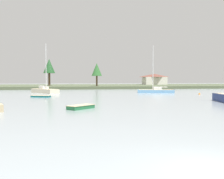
{
  "coord_description": "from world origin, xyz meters",
  "views": [
    {
      "loc": [
        -5.08,
        -8.46,
        3.28
      ],
      "look_at": [
        3.06,
        38.9,
        1.46
      ],
      "focal_mm": 40.54,
      "sensor_mm": 36.0,
      "label": 1
    }
  ],
  "objects_px": {
    "sailboat_skyblue": "(156,92)",
    "mooring_buoy_orange": "(199,94)",
    "dinghy_green": "(81,108)",
    "sailboat_cream": "(45,92)",
    "dinghy_teal": "(41,97)",
    "dinghy_white": "(169,90)"
  },
  "relations": [
    {
      "from": "dinghy_teal",
      "to": "sailboat_skyblue",
      "type": "bearing_deg",
      "value": 23.52
    },
    {
      "from": "sailboat_skyblue",
      "to": "dinghy_green",
      "type": "distance_m",
      "value": 38.13
    },
    {
      "from": "sailboat_skyblue",
      "to": "mooring_buoy_orange",
      "type": "height_order",
      "value": "sailboat_skyblue"
    },
    {
      "from": "mooring_buoy_orange",
      "to": "dinghy_green",
      "type": "bearing_deg",
      "value": -138.75
    },
    {
      "from": "dinghy_green",
      "to": "mooring_buoy_orange",
      "type": "distance_m",
      "value": 37.32
    },
    {
      "from": "sailboat_cream",
      "to": "dinghy_white",
      "type": "bearing_deg",
      "value": 11.47
    },
    {
      "from": "dinghy_white",
      "to": "sailboat_skyblue",
      "type": "relative_size",
      "value": 0.26
    },
    {
      "from": "sailboat_skyblue",
      "to": "mooring_buoy_orange",
      "type": "distance_m",
      "value": 10.85
    },
    {
      "from": "sailboat_skyblue",
      "to": "dinghy_teal",
      "type": "bearing_deg",
      "value": -156.48
    },
    {
      "from": "sailboat_skyblue",
      "to": "dinghy_green",
      "type": "height_order",
      "value": "sailboat_skyblue"
    },
    {
      "from": "sailboat_cream",
      "to": "sailboat_skyblue",
      "type": "bearing_deg",
      "value": -9.55
    },
    {
      "from": "sailboat_cream",
      "to": "dinghy_teal",
      "type": "bearing_deg",
      "value": -87.25
    },
    {
      "from": "mooring_buoy_orange",
      "to": "dinghy_teal",
      "type": "bearing_deg",
      "value": -173.29
    },
    {
      "from": "dinghy_teal",
      "to": "dinghy_green",
      "type": "xyz_separation_m",
      "value": [
        6.53,
        -20.54,
        0.02
      ]
    },
    {
      "from": "dinghy_white",
      "to": "dinghy_teal",
      "type": "bearing_deg",
      "value": -146.13
    },
    {
      "from": "mooring_buoy_orange",
      "to": "sailboat_cream",
      "type": "bearing_deg",
      "value": 160.84
    },
    {
      "from": "sailboat_skyblue",
      "to": "dinghy_white",
      "type": "bearing_deg",
      "value": 55.02
    },
    {
      "from": "sailboat_cream",
      "to": "mooring_buoy_orange",
      "type": "xyz_separation_m",
      "value": [
        35.38,
        -12.3,
        -0.21
      ]
    },
    {
      "from": "dinghy_white",
      "to": "sailboat_skyblue",
      "type": "bearing_deg",
      "value": -124.98
    },
    {
      "from": "sailboat_skyblue",
      "to": "mooring_buoy_orange",
      "type": "relative_size",
      "value": 26.63
    },
    {
      "from": "dinghy_white",
      "to": "sailboat_cream",
      "type": "xyz_separation_m",
      "value": [
        -36.06,
        -7.31,
        0.14
      ]
    },
    {
      "from": "dinghy_green",
      "to": "sailboat_skyblue",
      "type": "bearing_deg",
      "value": 57.73
    }
  ]
}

